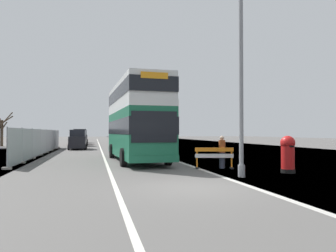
# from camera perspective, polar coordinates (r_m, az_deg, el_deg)

# --- Properties ---
(ground) EXTENTS (140.00, 280.00, 0.10)m
(ground) POSITION_cam_1_polar(r_m,az_deg,el_deg) (11.53, 6.60, -10.59)
(ground) COLOR #565451
(double_decker_bus) EXTENTS (3.18, 10.75, 5.01)m
(double_decker_bus) POSITION_cam_1_polar(r_m,az_deg,el_deg) (21.47, -5.57, 1.05)
(double_decker_bus) COLOR #196042
(double_decker_bus) RESTS_ON ground
(lamppost_foreground) EXTENTS (0.29, 0.70, 9.51)m
(lamppost_foreground) POSITION_cam_1_polar(r_m,az_deg,el_deg) (14.22, 12.54, 9.70)
(lamppost_foreground) COLOR gray
(lamppost_foreground) RESTS_ON ground
(red_pillar_postbox) EXTENTS (0.66, 0.66, 1.70)m
(red_pillar_postbox) POSITION_cam_1_polar(r_m,az_deg,el_deg) (16.05, 20.05, -4.33)
(red_pillar_postbox) COLOR black
(red_pillar_postbox) RESTS_ON ground
(roadworks_barrier) EXTENTS (1.95, 0.90, 1.08)m
(roadworks_barrier) POSITION_cam_1_polar(r_m,az_deg,el_deg) (16.96, 8.02, -5.05)
(roadworks_barrier) COLOR orange
(roadworks_barrier) RESTS_ON ground
(construction_site_fence) EXTENTS (0.44, 24.00, 2.14)m
(construction_site_fence) POSITION_cam_1_polar(r_m,az_deg,el_deg) (29.94, -20.80, -2.62)
(construction_site_fence) COLOR #A8AAAD
(construction_site_fence) RESTS_ON ground
(car_oncoming_near) EXTENTS (1.93, 4.22, 2.14)m
(car_oncoming_near) POSITION_cam_1_polar(r_m,az_deg,el_deg) (37.39, -15.37, -2.38)
(car_oncoming_near) COLOR black
(car_oncoming_near) RESTS_ON ground
(car_receding_mid) EXTENTS (1.99, 3.96, 2.30)m
(car_receding_mid) POSITION_cam_1_polar(r_m,az_deg,el_deg) (46.41, -15.00, -2.04)
(car_receding_mid) COLOR black
(car_receding_mid) RESTS_ON ground
(car_receding_far) EXTENTS (2.05, 4.28, 2.17)m
(car_receding_far) POSITION_cam_1_polar(r_m,az_deg,el_deg) (52.45, -14.93, -2.00)
(car_receding_far) COLOR maroon
(car_receding_far) RESTS_ON ground
(car_far_side) EXTENTS (2.08, 4.20, 2.26)m
(car_far_side) POSITION_cam_1_polar(r_m,az_deg,el_deg) (59.96, -14.74, -1.85)
(car_far_side) COLOR gray
(car_far_side) RESTS_ON ground
(bare_tree_far_verge_near) EXTENTS (2.54, 2.83, 4.64)m
(bare_tree_far_verge_near) POSITION_cam_1_polar(r_m,az_deg,el_deg) (49.11, -26.82, -0.47)
(bare_tree_far_verge_near) COLOR #4C3D2D
(bare_tree_far_verge_near) RESTS_ON ground
(pedestrian_at_kerb) EXTENTS (0.34, 0.34, 1.67)m
(pedestrian_at_kerb) POSITION_cam_1_polar(r_m,az_deg,el_deg) (17.20, 9.35, -4.47)
(pedestrian_at_kerb) COLOR #2D3342
(pedestrian_at_kerb) RESTS_ON ground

